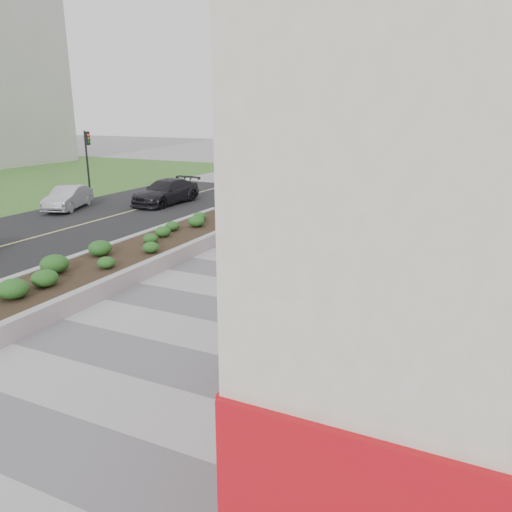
% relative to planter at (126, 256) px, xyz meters
% --- Properties ---
extents(ground, '(160.00, 160.00, 0.00)m').
position_rel_planter_xyz_m(ground, '(5.50, -7.00, -0.42)').
color(ground, gray).
rests_on(ground, ground).
extents(walkway, '(8.00, 36.00, 0.01)m').
position_rel_planter_xyz_m(walkway, '(5.50, -4.00, -0.41)').
color(walkway, '#A8A8AD').
rests_on(walkway, ground).
extents(planter, '(3.00, 18.00, 0.90)m').
position_rel_planter_xyz_m(planter, '(0.00, 0.00, 0.00)').
color(planter, '#9E9EA0').
rests_on(planter, ground).
extents(street, '(10.00, 40.00, 0.00)m').
position_rel_planter_xyz_m(street, '(-6.50, 0.00, -0.42)').
color(street, black).
rests_on(street, ground).
extents(traffic_signal_near, '(0.33, 0.28, 4.20)m').
position_rel_planter_xyz_m(traffic_signal_near, '(-1.73, 10.50, 2.34)').
color(traffic_signal_near, black).
rests_on(traffic_signal_near, ground).
extents(traffic_signal_far, '(0.33, 0.28, 4.20)m').
position_rel_planter_xyz_m(traffic_signal_far, '(-10.93, 10.00, 2.34)').
color(traffic_signal_far, black).
rests_on(traffic_signal_far, ground).
extents(distant_bldg_north_l, '(16.00, 12.00, 20.00)m').
position_rel_planter_xyz_m(distant_bldg_north_l, '(0.50, 48.00, 9.58)').
color(distant_bldg_north_l, '#ADAAA3').
rests_on(distant_bldg_north_l, ground).
extents(manhole_cover, '(0.44, 0.44, 0.01)m').
position_rel_planter_xyz_m(manhole_cover, '(6.00, -4.00, -0.42)').
color(manhole_cover, '#595654').
rests_on(manhole_cover, ground).
extents(skateboarder, '(0.55, 0.75, 1.58)m').
position_rel_planter_xyz_m(skateboarder, '(6.95, -4.70, 0.38)').
color(skateboarder, beige).
rests_on(skateboarder, ground).
extents(car_silver, '(2.69, 4.17, 1.30)m').
position_rel_planter_xyz_m(car_silver, '(-10.00, 7.22, 0.23)').
color(car_silver, silver).
rests_on(car_silver, ground).
extents(car_dark, '(2.21, 5.00, 1.43)m').
position_rel_planter_xyz_m(car_dark, '(-6.04, 11.02, 0.29)').
color(car_dark, black).
rests_on(car_dark, ground).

